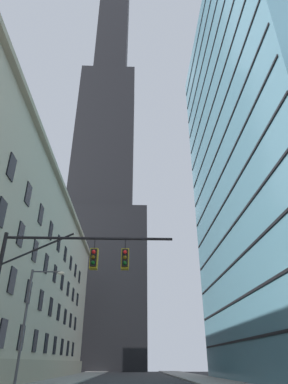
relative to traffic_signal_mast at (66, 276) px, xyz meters
The scene contains 4 objects.
dark_skyscraper 101.05m from the traffic_signal_mast, 95.27° to the left, with size 29.36×29.36×204.50m.
glass_office_midrise 39.17m from the traffic_signal_mast, 40.62° to the left, with size 17.61×38.32×59.28m.
traffic_signal_mast is the anchor object (origin of this frame).
street_lamppost 9.21m from the traffic_signal_mast, 115.09° to the left, with size 2.50×0.32×7.95m.
Camera 1 is at (-0.46, -10.78, 1.90)m, focal length 30.48 mm.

